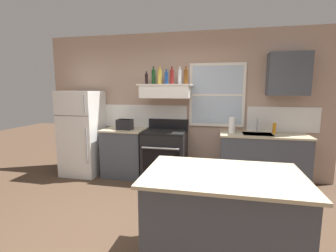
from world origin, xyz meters
The scene contains 20 objects.
ground_plane centered at (0.00, 0.00, 0.00)m, with size 16.00×16.00×0.00m, color #4C3828.
back_wall centered at (0.03, 2.23, 1.35)m, with size 5.40×0.11×2.70m.
refrigerator centered at (-1.90, 1.84, 0.81)m, with size 0.70×0.72×1.62m.
counter_left_of_stove centered at (-1.05, 1.90, 0.46)m, with size 0.79×0.63×0.91m.
toaster centered at (-1.02, 1.85, 1.01)m, with size 0.30×0.20×0.19m.
stove_range centered at (-0.25, 1.86, 0.46)m, with size 0.76×0.69×1.09m.
range_hood_shelf centered at (-0.25, 1.96, 1.62)m, with size 0.96×0.52×0.24m.
bottle_balsamic_dark centered at (-0.60, 1.90, 1.84)m, with size 0.06×0.06×0.23m.
bottle_dark_green_wine centered at (-0.48, 1.96, 1.88)m, with size 0.07×0.07×0.32m.
bottle_champagne_gold_foil centered at (-0.37, 1.95, 1.88)m, with size 0.08×0.08×0.31m.
bottle_blue_liqueur centered at (-0.25, 1.98, 1.86)m, with size 0.07×0.07×0.27m.
bottle_red_label_wine centered at (-0.14, 1.91, 1.87)m, with size 0.07×0.07×0.30m.
bottle_clear_tall centered at (-0.01, 1.99, 1.88)m, with size 0.06×0.06×0.31m.
bottle_amber_wine centered at (0.11, 1.96, 1.88)m, with size 0.07×0.07×0.31m.
counter_right_with_sink centered at (1.45, 1.90, 0.46)m, with size 1.43×0.63×0.91m.
sink_faucet centered at (1.35, 2.00, 1.08)m, with size 0.03×0.17×0.28m.
paper_towel_roll centered at (0.93, 1.90, 1.04)m, with size 0.11×0.11×0.27m, color white.
dish_soap_bottle centered at (1.63, 2.00, 1.00)m, with size 0.06×0.06×0.18m, color orange.
kitchen_island centered at (0.77, -0.24, 0.46)m, with size 1.40×0.90×0.91m.
upper_cabinet_right centered at (1.80, 2.04, 1.90)m, with size 0.64×0.32×0.70m.
Camera 1 is at (0.72, -2.38, 1.65)m, focal length 26.01 mm.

